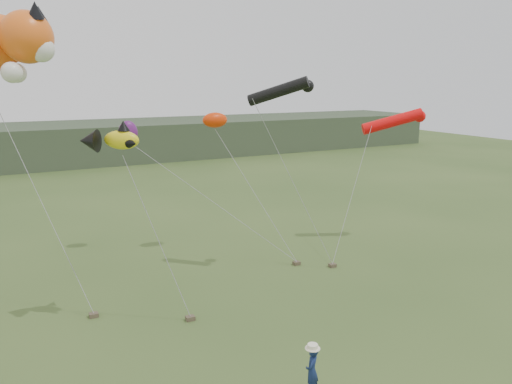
# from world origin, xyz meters

# --- Properties ---
(ground) EXTENTS (120.00, 120.00, 0.00)m
(ground) POSITION_xyz_m (0.00, 0.00, 0.00)
(ground) COLOR #385123
(ground) RESTS_ON ground
(headland) EXTENTS (90.00, 13.00, 4.00)m
(headland) POSITION_xyz_m (-3.11, 44.69, 1.92)
(headland) COLOR #2D3D28
(headland) RESTS_ON ground
(festival_attendant) EXTENTS (0.62, 0.61, 1.44)m
(festival_attendant) POSITION_xyz_m (-0.20, -1.69, 0.72)
(festival_attendant) COLOR #14234E
(festival_attendant) RESTS_ON ground
(sandbag_anchors) EXTENTS (16.86, 3.69, 0.16)m
(sandbag_anchors) POSITION_xyz_m (-1.18, 5.31, 0.08)
(sandbag_anchors) COLOR brown
(sandbag_anchors) RESTS_ON ground
(fish_kite) EXTENTS (2.16, 1.43, 1.04)m
(fish_kite) POSITION_xyz_m (-3.90, 5.25, 6.63)
(fish_kite) COLOR yellow
(fish_kite) RESTS_ON ground
(tube_kites) EXTENTS (10.53, 3.27, 3.00)m
(tube_kites) POSITION_xyz_m (8.58, 7.57, 7.15)
(tube_kites) COLOR black
(tube_kites) RESTS_ON ground
(misc_kites) EXTENTS (4.95, 2.57, 1.55)m
(misc_kites) POSITION_xyz_m (0.41, 11.77, 6.38)
(misc_kites) COLOR #EB3305
(misc_kites) RESTS_ON ground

